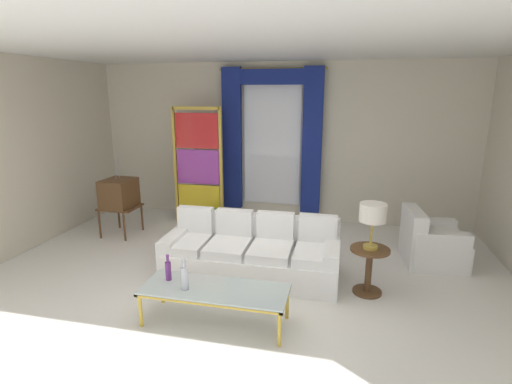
% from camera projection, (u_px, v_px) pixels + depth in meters
% --- Properties ---
extents(ground_plane, '(16.00, 16.00, 0.00)m').
position_uv_depth(ground_plane, '(238.00, 287.00, 5.10)').
color(ground_plane, white).
extents(wall_rear, '(8.00, 0.12, 3.00)m').
position_uv_depth(wall_rear, '(280.00, 143.00, 7.62)').
color(wall_rear, beige).
rests_on(wall_rear, ground).
extents(wall_left, '(0.12, 7.00, 3.00)m').
position_uv_depth(wall_left, '(20.00, 155.00, 6.10)').
color(wall_left, beige).
rests_on(wall_left, ground).
extents(ceiling_slab, '(8.00, 7.60, 0.04)m').
position_uv_depth(ceiling_slab, '(252.00, 47.00, 5.11)').
color(ceiling_slab, white).
extents(curtained_window, '(2.00, 0.17, 2.70)m').
position_uv_depth(curtained_window, '(271.00, 131.00, 7.43)').
color(curtained_window, white).
rests_on(curtained_window, ground).
extents(couch_white_long, '(2.35, 0.95, 0.86)m').
position_uv_depth(couch_white_long, '(252.00, 253.00, 5.39)').
color(couch_white_long, white).
rests_on(couch_white_long, ground).
extents(coffee_table, '(1.58, 0.59, 0.41)m').
position_uv_depth(coffee_table, '(215.00, 291.00, 4.23)').
color(coffee_table, silver).
rests_on(coffee_table, ground).
extents(bottle_blue_decanter, '(0.08, 0.08, 0.35)m').
position_uv_depth(bottle_blue_decanter, '(184.00, 277.00, 4.17)').
color(bottle_blue_decanter, silver).
rests_on(bottle_blue_decanter, coffee_table).
extents(bottle_crystal_tall, '(0.06, 0.06, 0.31)m').
position_uv_depth(bottle_crystal_tall, '(168.00, 270.00, 4.38)').
color(bottle_crystal_tall, '#753384').
rests_on(bottle_crystal_tall, coffee_table).
extents(vintage_tv, '(0.62, 0.61, 1.35)m').
position_uv_depth(vintage_tv, '(119.00, 194.00, 6.82)').
color(vintage_tv, brown).
rests_on(vintage_tv, ground).
extents(armchair_white, '(0.88, 0.88, 0.80)m').
position_uv_depth(armchair_white, '(430.00, 244.00, 5.77)').
color(armchair_white, white).
rests_on(armchair_white, ground).
extents(stained_glass_divider, '(0.95, 0.05, 2.20)m').
position_uv_depth(stained_glass_divider, '(198.00, 169.00, 7.32)').
color(stained_glass_divider, gold).
rests_on(stained_glass_divider, ground).
extents(peacock_figurine, '(0.44, 0.60, 0.50)m').
position_uv_depth(peacock_figurine, '(208.00, 220.00, 7.08)').
color(peacock_figurine, beige).
rests_on(peacock_figurine, ground).
extents(round_side_table, '(0.48, 0.48, 0.59)m').
position_uv_depth(round_side_table, '(369.00, 266.00, 4.88)').
color(round_side_table, brown).
rests_on(round_side_table, ground).
extents(table_lamp_brass, '(0.32, 0.32, 0.57)m').
position_uv_depth(table_lamp_brass, '(373.00, 215.00, 4.71)').
color(table_lamp_brass, '#B29338').
rests_on(table_lamp_brass, round_side_table).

